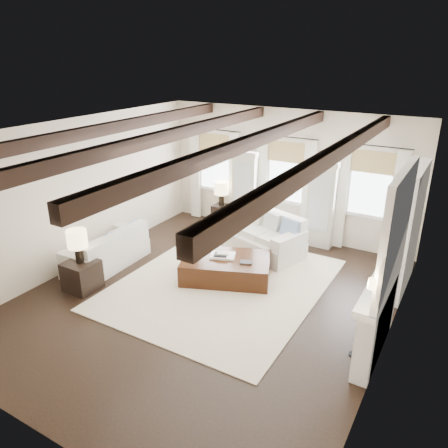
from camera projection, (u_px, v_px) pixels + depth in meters
The scene contains 16 objects.
ground at pixel (207, 299), 8.44m from camera, with size 7.50×7.50×0.00m, color black.
room_shell at pixel (265, 200), 8.10m from camera, with size 6.54×7.54×3.22m.
area_rug at pixel (222, 283), 8.97m from camera, with size 3.83×4.56×0.02m, color beige.
sofa_back at pixel (259, 235), 10.39m from camera, with size 2.46×1.66×0.97m.
sofa_left at pixel (108, 252), 9.59m from camera, with size 0.95×2.00×0.84m.
ottoman at pixel (226, 268), 9.10m from camera, with size 1.80×1.12×0.47m, color black.
tray at pixel (223, 256), 9.09m from camera, with size 0.50×0.38×0.04m, color white.
book_lower at pixel (221, 255), 9.04m from camera, with size 0.26×0.20×0.04m, color #262628.
book_upper at pixel (223, 253), 9.03m from camera, with size 0.22×0.17×0.03m, color beige.
book_loose at pixel (246, 262), 8.81m from camera, with size 0.24×0.18×0.03m, color #262628.
side_table_front at pixel (82, 276), 8.68m from camera, with size 0.60×0.60×0.60m, color black.
lamp_front at pixel (77, 241), 8.40m from camera, with size 0.39×0.39×0.68m.
side_table_back at pixel (221, 216), 11.74m from camera, with size 0.42×0.42×0.63m, color black.
lamp_back at pixel (221, 189), 11.46m from camera, with size 0.38×0.38×0.65m.
candlestick_near at pixel (356, 337), 6.76m from camera, with size 0.17×0.17×0.83m.
candlestick_far at pixel (365, 318), 7.22m from camera, with size 0.17×0.17×0.84m.
Camera 1 is at (3.97, -6.13, 4.48)m, focal length 35.00 mm.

